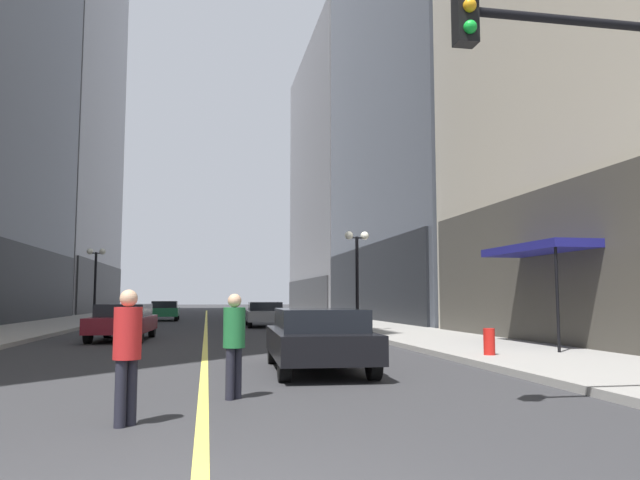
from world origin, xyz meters
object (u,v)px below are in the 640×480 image
object	(u,v)px
car_green	(165,310)
traffic_light_near_right	(621,131)
car_black	(318,337)
car_grey	(265,313)
pedestrian_in_green_parka	(234,338)
car_maroon	(123,320)
street_lamp_left_far	(96,268)
street_lamp_right_mid	(357,258)
pedestrian_in_red_jacket	(127,346)
fire_hydrant_right	(489,345)

from	to	relation	value
car_green	traffic_light_near_right	xyz separation A→B (m)	(8.14, -35.70, 3.02)
car_black	car_grey	bearing A→B (deg)	87.95
pedestrian_in_green_parka	traffic_light_near_right	xyz separation A→B (m)	(4.90, -2.64, 2.80)
car_black	traffic_light_near_right	world-z (taller)	traffic_light_near_right
car_grey	car_maroon	bearing A→B (deg)	-123.16
car_grey	street_lamp_left_far	size ratio (longest dim) A/B	1.01
street_lamp_right_mid	pedestrian_in_green_parka	bearing A→B (deg)	-110.56
pedestrian_in_red_jacket	fire_hydrant_right	world-z (taller)	pedestrian_in_red_jacket
street_lamp_right_mid	fire_hydrant_right	distance (m)	11.72
street_lamp_left_far	fire_hydrant_right	distance (m)	26.72
traffic_light_near_right	street_lamp_left_far	distance (m)	32.34
street_lamp_left_far	fire_hydrant_right	xyz separation A→B (m)	(13.30, -22.99, -2.86)
car_black	pedestrian_in_red_jacket	xyz separation A→B (m)	(-3.29, -4.95, 0.24)
fire_hydrant_right	car_grey	bearing A→B (deg)	101.60
street_lamp_right_mid	car_maroon	bearing A→B (deg)	-167.62
street_lamp_left_far	fire_hydrant_right	size ratio (longest dim) A/B	5.54
traffic_light_near_right	street_lamp_right_mid	world-z (taller)	traffic_light_near_right
car_maroon	fire_hydrant_right	world-z (taller)	car_maroon
traffic_light_near_right	car_grey	bearing A→B (deg)	95.03
car_black	pedestrian_in_red_jacket	size ratio (longest dim) A/B	2.76
traffic_light_near_right	street_lamp_left_far	xyz separation A→B (m)	(-11.75, 30.13, -0.49)
car_grey	car_green	distance (m)	11.57
car_green	street_lamp_left_far	distance (m)	7.11
pedestrian_in_green_parka	traffic_light_near_right	bearing A→B (deg)	-28.36
car_black	pedestrian_in_red_jacket	world-z (taller)	pedestrian_in_red_jacket
car_black	street_lamp_right_mid	distance (m)	13.51
traffic_light_near_right	fire_hydrant_right	bearing A→B (deg)	77.75
car_black	car_green	world-z (taller)	same
car_grey	car_green	world-z (taller)	same
car_grey	pedestrian_in_green_parka	bearing A→B (deg)	-96.50
car_black	fire_hydrant_right	world-z (taller)	car_black
car_black	car_grey	xyz separation A→B (m)	(0.71, 19.88, -0.00)
car_maroon	pedestrian_in_green_parka	xyz separation A→B (m)	(3.45, -13.79, 0.22)
car_maroon	traffic_light_near_right	distance (m)	18.67
pedestrian_in_green_parka	fire_hydrant_right	xyz separation A→B (m)	(6.45, 4.49, -0.54)
street_lamp_left_far	street_lamp_right_mid	xyz separation A→B (m)	(12.80, -11.64, 0.00)
car_maroon	car_grey	xyz separation A→B (m)	(6.08, 9.30, -0.00)
car_maroon	car_grey	size ratio (longest dim) A/B	1.03
pedestrian_in_green_parka	fire_hydrant_right	world-z (taller)	pedestrian_in_green_parka
car_maroon	pedestrian_in_green_parka	size ratio (longest dim) A/B	2.86
traffic_light_near_right	street_lamp_right_mid	size ratio (longest dim) A/B	1.28
pedestrian_in_red_jacket	car_grey	bearing A→B (deg)	80.83
car_maroon	fire_hydrant_right	distance (m)	13.58
car_maroon	street_lamp_left_far	distance (m)	14.34
car_green	fire_hydrant_right	bearing A→B (deg)	-71.26
car_black	street_lamp_left_far	bearing A→B (deg)	109.87
car_grey	pedestrian_in_red_jacket	bearing A→B (deg)	-99.17
car_black	car_maroon	world-z (taller)	same
car_grey	car_green	size ratio (longest dim) A/B	1.08
car_green	street_lamp_right_mid	distance (m)	19.68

